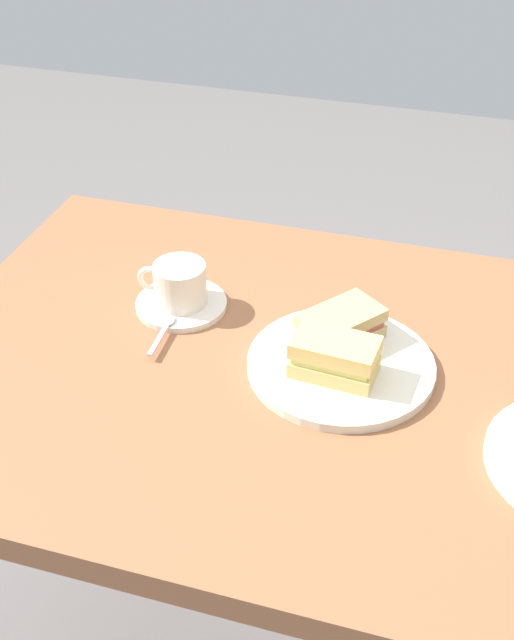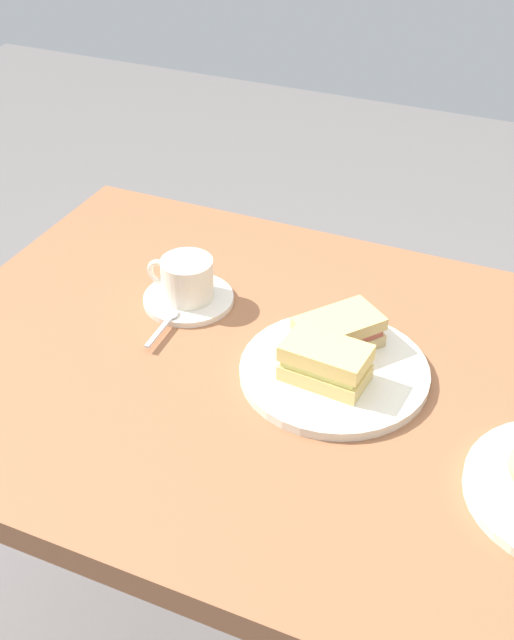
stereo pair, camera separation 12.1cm
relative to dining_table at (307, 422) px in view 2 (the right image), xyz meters
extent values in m
cube|color=brown|center=(0.00, 0.00, 0.07)|extent=(1.16, 0.78, 0.04)
cylinder|color=#965C3F|center=(-0.51, 0.32, -0.32)|extent=(0.05, 0.05, 0.74)
cylinder|color=beige|center=(0.03, 0.02, 0.10)|extent=(0.27, 0.27, 0.01)
cube|color=#E1C070|center=(0.03, -0.01, 0.11)|extent=(0.12, 0.08, 0.02)
cube|color=#D4D169|center=(0.03, -0.01, 0.13)|extent=(0.11, 0.07, 0.01)
cube|color=#E5C46A|center=(0.03, -0.01, 0.15)|extent=(0.12, 0.08, 0.02)
cube|color=tan|center=(0.02, 0.06, 0.11)|extent=(0.13, 0.14, 0.02)
cube|color=#B25241|center=(0.02, 0.06, 0.13)|extent=(0.12, 0.13, 0.01)
cube|color=tan|center=(0.02, 0.06, 0.14)|extent=(0.13, 0.14, 0.02)
cylinder|color=silver|center=(-0.24, 0.10, 0.09)|extent=(0.14, 0.14, 0.01)
cylinder|color=beige|center=(-0.24, 0.10, 0.13)|extent=(0.08, 0.08, 0.07)
cylinder|color=#A58355|center=(-0.24, 0.10, 0.16)|extent=(0.07, 0.07, 0.01)
torus|color=beige|center=(-0.29, 0.09, 0.13)|extent=(0.05, 0.01, 0.05)
cube|color=silver|center=(-0.24, -0.01, 0.10)|extent=(0.01, 0.08, 0.00)
ellipsoid|color=silver|center=(-0.24, 0.04, 0.10)|extent=(0.02, 0.03, 0.01)
camera|label=1|loc=(0.17, -0.88, 0.83)|focal=46.10mm
camera|label=2|loc=(0.29, -0.84, 0.83)|focal=46.10mm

